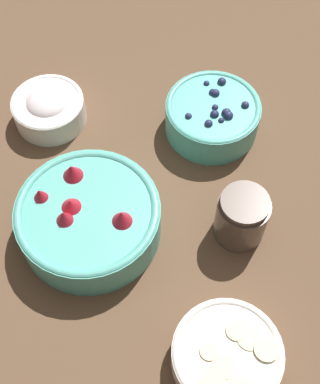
# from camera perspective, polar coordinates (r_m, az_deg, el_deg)

# --- Properties ---
(ground_plane) EXTENTS (4.00, 4.00, 0.00)m
(ground_plane) POSITION_cam_1_polar(r_m,az_deg,el_deg) (0.83, -3.37, -2.88)
(ground_plane) COLOR brown
(bowl_strawberries) EXTENTS (0.21, 0.21, 0.09)m
(bowl_strawberries) POSITION_cam_1_polar(r_m,az_deg,el_deg) (0.80, -7.63, -2.70)
(bowl_strawberries) COLOR #56B7A8
(bowl_strawberries) RESTS_ON ground_plane
(bowl_blueberries) EXTENTS (0.16, 0.16, 0.07)m
(bowl_blueberries) POSITION_cam_1_polar(r_m,az_deg,el_deg) (0.91, 5.62, 8.20)
(bowl_blueberries) COLOR #56B7A8
(bowl_blueberries) RESTS_ON ground_plane
(bowl_bananas) EXTENTS (0.15, 0.15, 0.05)m
(bowl_bananas) POSITION_cam_1_polar(r_m,az_deg,el_deg) (0.73, 7.14, -16.95)
(bowl_bananas) COLOR white
(bowl_bananas) RESTS_ON ground_plane
(bowl_cream) EXTENTS (0.12, 0.12, 0.06)m
(bowl_cream) POSITION_cam_1_polar(r_m,az_deg,el_deg) (0.94, -11.81, 8.82)
(bowl_cream) COLOR white
(bowl_cream) RESTS_ON ground_plane
(jar_chocolate) EXTENTS (0.08, 0.08, 0.09)m
(jar_chocolate) POSITION_cam_1_polar(r_m,az_deg,el_deg) (0.80, 8.67, -2.44)
(jar_chocolate) COLOR #4C3D33
(jar_chocolate) RESTS_ON ground_plane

